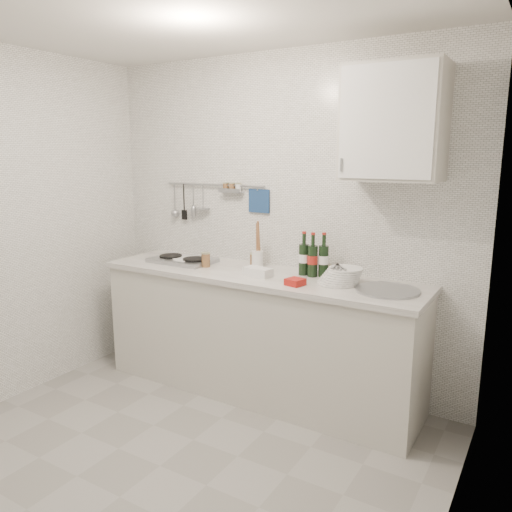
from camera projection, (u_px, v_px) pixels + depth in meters
The scene contains 16 objects.
floor at pixel (160, 466), 2.88m from camera, with size 3.00×3.00×0.00m, color gray.
back_wall at pixel (278, 223), 3.80m from camera, with size 3.00×0.02×2.50m, color silver.
wall_right at pixel (450, 295), 1.87m from camera, with size 0.02×2.80×2.50m, color silver.
counter at pixel (259, 336), 3.71m from camera, with size 2.44×0.64×0.96m.
wall_rail at pixel (212, 197), 4.04m from camera, with size 0.98×0.09×0.34m.
wall_cabinet at pixel (394, 123), 3.05m from camera, with size 0.60×0.38×0.70m.
plate_stack_hob at pixel (186, 260), 3.95m from camera, with size 0.24×0.24×0.03m.
plate_stack_sink at pixel (341, 276), 3.30m from camera, with size 0.29×0.28×0.12m.
wine_bottles at pixel (313, 254), 3.49m from camera, with size 0.21×0.11×0.31m.
butter_dish at pixel (258, 272), 3.51m from camera, with size 0.20×0.10×0.06m, color white.
strawberry_punnet at pixel (295, 282), 3.27m from camera, with size 0.11×0.11×0.04m, color red.
utensil_crock at pixel (258, 257), 3.76m from camera, with size 0.09×0.09×0.36m.
jar_a at pixel (254, 259), 3.85m from camera, with size 0.07×0.07×0.10m.
jar_b at pixel (327, 270), 3.54m from camera, with size 0.07×0.07×0.08m.
jar_c at pixel (325, 270), 3.52m from camera, with size 0.06×0.06×0.08m.
jar_d at pixel (206, 260), 3.79m from camera, with size 0.07×0.07×0.11m.
Camera 1 is at (1.81, -1.91, 1.77)m, focal length 35.00 mm.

